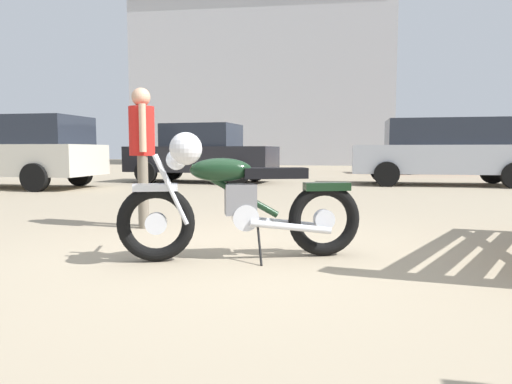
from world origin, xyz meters
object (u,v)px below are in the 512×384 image
dark_sedan_left (7,150)px  red_hatchback_near (447,150)px  white_estate_far (202,153)px  blue_hatchback_right (438,150)px  bystander (142,142)px  vintage_motorcycle (236,202)px

dark_sedan_left → red_hatchback_near: size_ratio=1.00×
white_estate_far → blue_hatchback_right: 10.12m
bystander → blue_hatchback_right: bearing=39.1°
red_hatchback_near → white_estate_far: bearing=2.0°
bystander → white_estate_far: (-1.78, 7.58, -0.18)m
red_hatchback_near → bystander: bearing=57.4°
white_estate_far → vintage_motorcycle: bearing=113.7°
white_estate_far → blue_hatchback_right: bearing=-135.1°
bystander → white_estate_far: size_ratio=0.39×
dark_sedan_left → white_estate_far: size_ratio=1.10×
vintage_motorcycle → red_hatchback_near: red_hatchback_near is taller
bystander → red_hatchback_near: size_ratio=0.35×
vintage_motorcycle → red_hatchback_near: (3.43, 9.24, 0.45)m
white_estate_far → red_hatchback_near: bearing=-174.0°
bystander → blue_hatchback_right: size_ratio=0.34×
bystander → dark_sedan_left: (-5.86, 4.74, -0.08)m
vintage_motorcycle → dark_sedan_left: dark_sedan_left is taller
red_hatchback_near → white_estate_far: 6.72m
vintage_motorcycle → white_estate_far: bearing=-90.1°
white_estate_far → dark_sedan_left: bearing=38.4°
dark_sedan_left → blue_hatchback_right: same height
vintage_motorcycle → blue_hatchback_right: 16.24m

